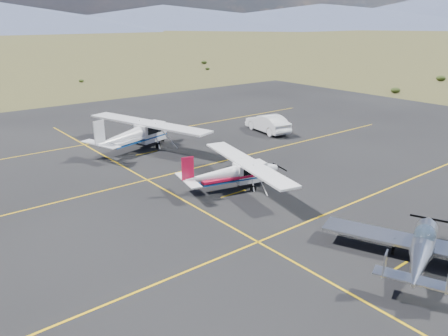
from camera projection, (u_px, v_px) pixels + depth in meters
name	position (u px, v px, depth m)	size (l,w,h in m)	color
ground	(366.00, 222.00, 23.31)	(1600.00, 1600.00, 0.00)	#383D1C
apron	(274.00, 185.00, 28.49)	(72.00, 72.00, 0.02)	black
aircraft_low_wing	(422.00, 247.00, 18.95)	(6.65, 8.76, 1.95)	#B8BABF
aircraft_cessna	(233.00, 172.00, 27.56)	(6.42, 10.01, 2.53)	white
aircraft_plain	(137.00, 133.00, 35.76)	(8.39, 12.39, 3.16)	silver
sedan	(268.00, 123.00, 41.46)	(1.81, 5.19, 1.71)	white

